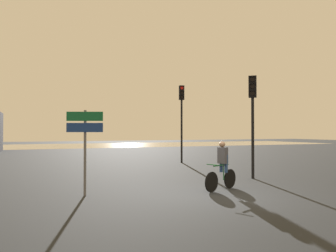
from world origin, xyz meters
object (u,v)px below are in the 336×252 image
at_px(traffic_light_far_right, 182,109).
at_px(direction_sign_post, 85,137).
at_px(cyclist, 222,165).
at_px(traffic_light_near_right, 253,107).

height_order(traffic_light_far_right, direction_sign_post, traffic_light_far_right).
relative_size(direction_sign_post, cyclist, 1.60).
xyz_separation_m(direction_sign_post, cyclist, (4.38, -0.73, -0.97)).
bearing_deg(traffic_light_far_right, traffic_light_near_right, 104.59).
bearing_deg(traffic_light_near_right, cyclist, 73.51).
bearing_deg(traffic_light_near_right, traffic_light_far_right, -52.74).
bearing_deg(direction_sign_post, cyclist, -167.54).
bearing_deg(traffic_light_far_right, cyclist, 89.24).
bearing_deg(direction_sign_post, traffic_light_near_right, -149.34).
relative_size(traffic_light_near_right, cyclist, 2.63).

